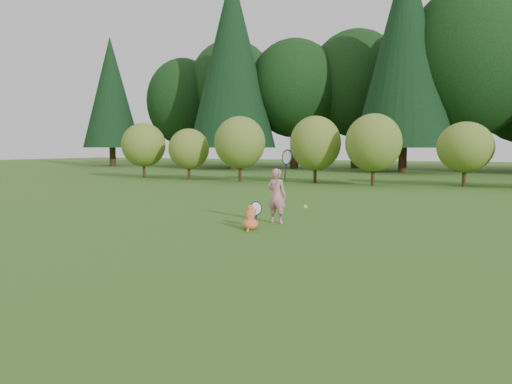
% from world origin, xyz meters
% --- Properties ---
extents(ground, '(100.00, 100.00, 0.00)m').
position_xyz_m(ground, '(0.00, 0.00, 0.00)').
color(ground, '#215517').
rests_on(ground, ground).
extents(shrub_row, '(28.00, 3.00, 2.80)m').
position_xyz_m(shrub_row, '(0.00, 13.00, 1.40)').
color(shrub_row, '#5C7023').
rests_on(shrub_row, ground).
extents(woodland_backdrop, '(48.00, 10.00, 15.00)m').
position_xyz_m(woodland_backdrop, '(0.00, 23.00, 7.50)').
color(woodland_backdrop, black).
rests_on(woodland_backdrop, ground).
extents(child, '(0.63, 0.38, 1.66)m').
position_xyz_m(child, '(0.24, 1.68, 0.58)').
color(child, pink).
rests_on(child, ground).
extents(cat, '(0.32, 0.64, 0.65)m').
position_xyz_m(cat, '(0.11, 0.76, 0.24)').
color(cat, '#D55029').
rests_on(cat, ground).
extents(tennis_ball, '(0.07, 0.07, 0.07)m').
position_xyz_m(tennis_ball, '(1.50, -0.07, 0.59)').
color(tennis_ball, '#C0E91B').
rests_on(tennis_ball, ground).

